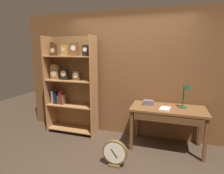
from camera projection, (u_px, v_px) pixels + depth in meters
ground_plane at (108, 171)px, 2.76m from camera, size 10.00×10.00×0.00m
back_wood_panel at (129, 75)px, 3.78m from camera, size 4.80×0.05×2.60m
bookshelf at (70, 84)px, 3.93m from camera, size 1.10×0.37×2.10m
workbench at (168, 113)px, 3.28m from camera, size 1.31×0.65×0.79m
desk_lamp at (187, 91)px, 3.18m from camera, size 0.19×0.20×0.48m
toolbox_small at (148, 102)px, 3.45m from camera, size 0.19×0.11×0.09m
open_repair_manual at (165, 109)px, 3.19m from camera, size 0.20×0.25×0.02m
round_clock_large at (115, 153)px, 2.84m from camera, size 0.40×0.11×0.44m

